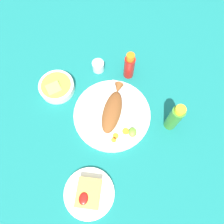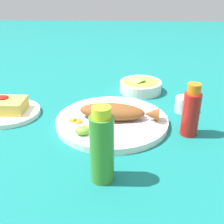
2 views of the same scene
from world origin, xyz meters
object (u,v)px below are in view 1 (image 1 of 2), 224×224
object	(u,v)px
main_plate	(112,115)
hot_sauce_bottle_green	(174,118)
fork_far	(121,98)
side_plate_fries	(89,193)
fried_fish	(113,110)
hot_sauce_bottle_red	(129,66)
guacamole_bowl	(57,87)
fork_near	(110,96)
salt_cup	(98,67)

from	to	relation	value
main_plate	hot_sauce_bottle_green	world-z (taller)	hot_sauce_bottle_green
fork_far	side_plate_fries	xyz separation A→B (m)	(0.40, -0.07, -0.01)
fork_far	side_plate_fries	bearing A→B (deg)	151.74
fried_fish	side_plate_fries	world-z (taller)	fried_fish
main_plate	hot_sauce_bottle_red	bearing A→B (deg)	166.66
hot_sauce_bottle_green	fork_far	bearing A→B (deg)	-112.60
main_plate	guacamole_bowl	world-z (taller)	guacamole_bowl
fork_near	hot_sauce_bottle_green	distance (m)	0.28
fried_fish	hot_sauce_bottle_red	size ratio (longest dim) A/B	1.60
fried_fish	main_plate	bearing A→B (deg)	0.00
fork_far	hot_sauce_bottle_red	world-z (taller)	hot_sauce_bottle_red
hot_sauce_bottle_green	side_plate_fries	world-z (taller)	hot_sauce_bottle_green
main_plate	fried_fish	distance (m)	0.03
hot_sauce_bottle_red	guacamole_bowl	world-z (taller)	hot_sauce_bottle_red
guacamole_bowl	main_plate	bearing A→B (deg)	69.55
side_plate_fries	fried_fish	bearing A→B (deg)	171.95
fried_fish	salt_cup	world-z (taller)	fried_fish
hot_sauce_bottle_green	guacamole_bowl	world-z (taller)	hot_sauce_bottle_green
hot_sauce_bottle_green	salt_cup	world-z (taller)	hot_sauce_bottle_green
hot_sauce_bottle_red	side_plate_fries	xyz separation A→B (m)	(0.53, -0.09, -0.06)
hot_sauce_bottle_green	guacamole_bowl	xyz separation A→B (m)	(-0.11, -0.50, -0.06)
main_plate	fork_far	xyz separation A→B (m)	(-0.08, 0.03, 0.01)
fork_near	fork_far	distance (m)	0.05
fork_near	salt_cup	bearing A→B (deg)	33.37
main_plate	guacamole_bowl	xyz separation A→B (m)	(-0.10, -0.26, 0.01)
hot_sauce_bottle_green	side_plate_fries	bearing A→B (deg)	-43.16
hot_sauce_bottle_red	hot_sauce_bottle_green	world-z (taller)	hot_sauce_bottle_green
main_plate	salt_cup	size ratio (longest dim) A/B	6.00
fried_fish	hot_sauce_bottle_green	bearing A→B (deg)	91.65
fork_near	hot_sauce_bottle_green	world-z (taller)	hot_sauce_bottle_green
salt_cup	main_plate	bearing A→B (deg)	22.23
hot_sauce_bottle_red	side_plate_fries	size ratio (longest dim) A/B	0.77
side_plate_fries	guacamole_bowl	xyz separation A→B (m)	(-0.41, -0.21, 0.01)
hot_sauce_bottle_red	fork_far	bearing A→B (deg)	-8.80
hot_sauce_bottle_red	side_plate_fries	world-z (taller)	hot_sauce_bottle_red
hot_sauce_bottle_green	salt_cup	bearing A→B (deg)	-124.75
side_plate_fries	guacamole_bowl	size ratio (longest dim) A/B	1.23
salt_cup	guacamole_bowl	size ratio (longest dim) A/B	0.35
fried_fish	hot_sauce_bottle_red	xyz separation A→B (m)	(-0.20, 0.05, 0.03)
fried_fish	fork_far	xyz separation A→B (m)	(-0.07, 0.03, -0.02)
fried_fish	fork_far	distance (m)	0.08
fried_fish	hot_sauce_bottle_green	distance (m)	0.25
salt_cup	side_plate_fries	size ratio (longest dim) A/B	0.29
fork_near	hot_sauce_bottle_red	xyz separation A→B (m)	(-0.13, 0.07, 0.05)
side_plate_fries	guacamole_bowl	distance (m)	0.46
fried_fish	hot_sauce_bottle_green	size ratio (longest dim) A/B	1.38
main_plate	fried_fish	bearing A→B (deg)	173.32
guacamole_bowl	fried_fish	bearing A→B (deg)	71.75
fork_far	salt_cup	bearing A→B (deg)	22.43
fried_fish	salt_cup	xyz separation A→B (m)	(-0.21, -0.09, -0.02)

